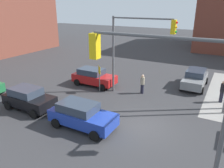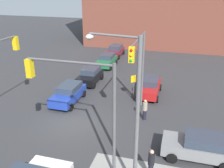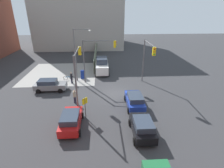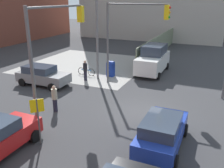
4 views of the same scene
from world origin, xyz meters
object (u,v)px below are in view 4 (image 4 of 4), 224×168
object	(u,v)px
traffic_signal_ne_corner	(130,29)
coupe_gray	(42,75)
sedan_blue	(162,131)
traffic_signal_nw_corner	(54,40)
van_white_delivery	(153,59)
street_lamp_corner	(101,25)
pedestrian_crossing	(85,70)
bicycle_leaning_on_fence	(86,72)
mailbox_blue	(111,68)
pedestrian_waiting	(55,98)

from	to	relation	value
traffic_signal_ne_corner	coupe_gray	distance (m)	7.99
coupe_gray	sedan_blue	xyz separation A→B (m)	(-5.04, -11.00, -0.00)
traffic_signal_nw_corner	van_white_delivery	bearing A→B (deg)	-13.27
street_lamp_corner	pedestrian_crossing	world-z (taller)	street_lamp_corner
coupe_gray	pedestrian_crossing	bearing A→B (deg)	-46.88
traffic_signal_nw_corner	coupe_gray	size ratio (longest dim) A/B	1.51
sedan_blue	bicycle_leaning_on_fence	bearing A→B (deg)	45.58
traffic_signal_nw_corner	coupe_gray	world-z (taller)	traffic_signal_nw_corner
mailbox_blue	traffic_signal_ne_corner	bearing A→B (deg)	-125.62
mailbox_blue	coupe_gray	bearing A→B (deg)	137.23
coupe_gray	pedestrian_waiting	xyz separation A→B (m)	(-3.75, -3.92, 0.05)
mailbox_blue	pedestrian_crossing	world-z (taller)	pedestrian_crossing
street_lamp_corner	sedan_blue	xyz separation A→B (m)	(-8.43, -7.31, -3.86)
van_white_delivery	pedestrian_waiting	world-z (taller)	van_white_delivery
van_white_delivery	pedestrian_crossing	world-z (taller)	van_white_delivery
pedestrian_crossing	pedestrian_waiting	distance (m)	6.33
sedan_blue	bicycle_leaning_on_fence	distance (m)	12.71
mailbox_blue	van_white_delivery	world-z (taller)	van_white_delivery
van_white_delivery	pedestrian_waiting	size ratio (longest dim) A/B	3.14
mailbox_blue	pedestrian_crossing	distance (m)	2.51
mailbox_blue	bicycle_leaning_on_fence	distance (m)	2.32
street_lamp_corner	bicycle_leaning_on_fence	xyz separation A→B (m)	(0.46, 1.76, -4.35)
traffic_signal_ne_corner	pedestrian_waiting	size ratio (longest dim) A/B	3.78
street_lamp_corner	pedestrian_waiting	bearing A→B (deg)	-178.11
traffic_signal_nw_corner	street_lamp_corner	xyz separation A→B (m)	(7.64, 0.94, 0.08)
traffic_signal_nw_corner	pedestrian_crossing	size ratio (longest dim) A/B	3.63
traffic_signal_ne_corner	van_white_delivery	world-z (taller)	traffic_signal_ne_corner
van_white_delivery	pedestrian_waiting	distance (m)	11.47
traffic_signal_nw_corner	sedan_blue	bearing A→B (deg)	-97.04
van_white_delivery	pedestrian_crossing	bearing A→B (deg)	135.27
traffic_signal_nw_corner	pedestrian_waiting	distance (m)	3.82
street_lamp_corner	coupe_gray	distance (m)	6.32
pedestrian_waiting	traffic_signal_nw_corner	bearing A→B (deg)	52.56
mailbox_blue	pedestrian_crossing	bearing A→B (deg)	143.13
traffic_signal_nw_corner	pedestrian_crossing	xyz separation A→B (m)	(6.70, 2.00, -3.68)
sedan_blue	van_white_delivery	bearing A→B (deg)	16.72
sedan_blue	pedestrian_crossing	size ratio (longest dim) A/B	2.38
traffic_signal_nw_corner	van_white_delivery	world-z (taller)	traffic_signal_nw_corner
sedan_blue	bicycle_leaning_on_fence	size ratio (longest dim) A/B	2.44
bicycle_leaning_on_fence	sedan_blue	bearing A→B (deg)	-134.42
traffic_signal_nw_corner	bicycle_leaning_on_fence	size ratio (longest dim) A/B	3.71
traffic_signal_nw_corner	street_lamp_corner	world-z (taller)	street_lamp_corner
traffic_signal_ne_corner	van_white_delivery	bearing A→B (deg)	-10.55
van_white_delivery	pedestrian_waiting	xyz separation A→B (m)	(-10.94, 3.40, -0.39)
pedestrian_crossing	coupe_gray	bearing A→B (deg)	74.27
mailbox_blue	bicycle_leaning_on_fence	bearing A→B (deg)	105.28
van_white_delivery	mailbox_blue	bearing A→B (deg)	130.62
traffic_signal_ne_corner	mailbox_blue	world-z (taller)	traffic_signal_ne_corner
sedan_blue	pedestrian_waiting	xyz separation A→B (m)	(1.29, 7.08, 0.05)
coupe_gray	bicycle_leaning_on_fence	distance (m)	4.34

